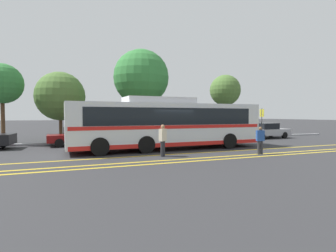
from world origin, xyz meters
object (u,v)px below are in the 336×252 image
at_px(parked_car_3, 211,133).
at_px(tree_1, 60,96).
at_px(pedestrian_0, 260,139).
at_px(transit_bus, 168,123).
at_px(parked_car_1, 78,136).
at_px(tree_2, 225,90).
at_px(tree_0, 141,77).
at_px(pedestrian_1, 163,138).
at_px(parked_car_2, 142,134).
at_px(tree_3, 2,84).
at_px(bus_stop_sign, 262,122).
at_px(parked_car_4, 266,131).

bearing_deg(parked_car_3, tree_1, -110.69).
relative_size(parked_car_3, pedestrian_0, 2.63).
xyz_separation_m(transit_bus, parked_car_1, (-5.31, 4.40, -0.99)).
bearing_deg(tree_2, tree_1, 176.70).
distance_m(tree_0, tree_2, 9.20).
distance_m(pedestrian_1, tree_0, 11.21).
relative_size(parked_car_2, tree_2, 0.62).
height_order(tree_1, tree_3, tree_3).
bearing_deg(parked_car_2, bus_stop_sign, 57.49).
relative_size(parked_car_3, tree_2, 0.63).
bearing_deg(tree_1, tree_2, -3.30).
bearing_deg(tree_2, pedestrian_1, -135.80).
relative_size(transit_bus, parked_car_3, 3.14).
distance_m(parked_car_1, tree_0, 8.03).
distance_m(parked_car_4, tree_1, 18.96).
xyz_separation_m(parked_car_2, tree_0, (0.79, 3.10, 4.92)).
bearing_deg(tree_3, transit_bus, -34.88).
relative_size(parked_car_2, parked_car_3, 0.98).
relative_size(parked_car_1, tree_2, 0.66).
relative_size(pedestrian_1, bus_stop_sign, 0.63).
relative_size(pedestrian_0, tree_2, 0.24).
height_order(parked_car_2, tree_0, tree_0).
bearing_deg(parked_car_3, pedestrian_1, -45.25).
height_order(parked_car_2, tree_2, tree_2).
height_order(bus_stop_sign, tree_1, tree_1).
distance_m(pedestrian_1, tree_2, 15.52).
xyz_separation_m(pedestrian_0, tree_0, (-3.73, 11.30, 4.72)).
bearing_deg(pedestrian_1, tree_0, 47.96).
xyz_separation_m(parked_car_3, tree_1, (-12.09, 4.74, 3.13)).
distance_m(parked_car_3, tree_2, 6.81).
height_order(parked_car_4, tree_3, tree_3).
height_order(bus_stop_sign, tree_2, tree_2).
xyz_separation_m(parked_car_1, pedestrian_0, (9.34, -8.31, 0.18)).
xyz_separation_m(parked_car_3, tree_3, (-16.11, 3.38, 3.87)).
bearing_deg(pedestrian_0, parked_car_4, -116.06).
height_order(parked_car_4, pedestrian_1, pedestrian_1).
bearing_deg(parked_car_2, tree_2, 108.82).
xyz_separation_m(pedestrian_1, tree_1, (-5.19, 11.41, 2.85)).
height_order(transit_bus, parked_car_1, transit_bus).
relative_size(pedestrian_0, bus_stop_sign, 0.58).
bearing_deg(transit_bus, tree_2, 128.49).
xyz_separation_m(pedestrian_1, tree_0, (1.63, 10.08, 4.63)).
distance_m(parked_car_2, tree_3, 11.20).
bearing_deg(bus_stop_sign, pedestrian_0, -42.74).
bearing_deg(parked_car_4, tree_3, -102.44).
bearing_deg(pedestrian_1, parked_car_3, 11.17).
relative_size(parked_car_4, pedestrian_1, 2.77).
distance_m(tree_2, tree_3, 20.00).
distance_m(transit_bus, pedestrian_1, 3.09).
xyz_separation_m(tree_0, tree_3, (-10.84, -0.03, -1.05)).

